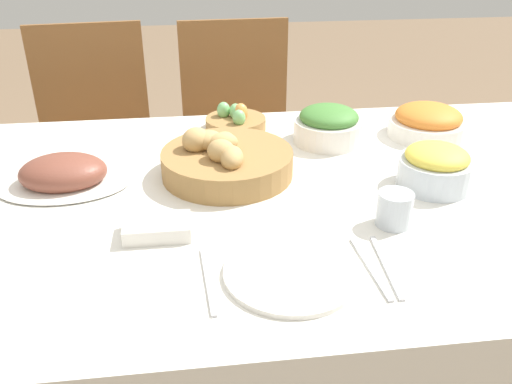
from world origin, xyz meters
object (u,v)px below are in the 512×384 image
(chair_far_left, at_px, (97,150))
(fork, at_px, (208,280))
(drinking_cup, at_px, (394,209))
(bread_basket, at_px, (225,160))
(pineapple_bowl, at_px, (435,167))
(spoon, at_px, (386,266))
(chair_far_center, at_px, (239,143))
(dinner_plate, at_px, (290,272))
(egg_basket, at_px, (236,121))
(green_salad_bowl, at_px, (328,125))
(ham_platter, at_px, (64,175))
(knife, at_px, (370,267))
(butter_dish, at_px, (157,228))
(carrot_bowl, at_px, (428,122))

(chair_far_left, relative_size, fork, 5.00)
(chair_far_left, height_order, drinking_cup, chair_far_left)
(bread_basket, distance_m, pineapple_bowl, 0.49)
(pineapple_bowl, relative_size, spoon, 0.88)
(chair_far_center, height_order, dinner_plate, chair_far_center)
(dinner_plate, relative_size, spoon, 1.25)
(chair_far_center, distance_m, fork, 1.24)
(egg_basket, height_order, dinner_plate, egg_basket)
(egg_basket, bearing_deg, chair_far_center, 83.59)
(chair_far_center, xyz_separation_m, green_salad_bowl, (0.19, -0.61, 0.30))
(ham_platter, height_order, knife, ham_platter)
(pineapple_bowl, distance_m, butter_dish, 0.64)
(green_salad_bowl, bearing_deg, dinner_plate, -109.86)
(butter_dish, bearing_deg, dinner_plate, -34.27)
(bread_basket, bearing_deg, fork, -98.66)
(egg_basket, bearing_deg, drinking_cup, -64.59)
(carrot_bowl, xyz_separation_m, fork, (-0.65, -0.60, -0.04))
(chair_far_left, distance_m, egg_basket, 0.74)
(chair_far_center, height_order, fork, chair_far_center)
(chair_far_center, height_order, ham_platter, chair_far_center)
(fork, xyz_separation_m, spoon, (0.32, 0.00, 0.00))
(chair_far_center, bearing_deg, ham_platter, -123.74)
(ham_platter, distance_m, fork, 0.52)
(carrot_bowl, bearing_deg, green_salad_bowl, -178.67)
(bread_basket, relative_size, knife, 1.63)
(knife, distance_m, spoon, 0.03)
(pineapple_bowl, bearing_deg, butter_dish, -167.91)
(bread_basket, bearing_deg, drinking_cup, -40.17)
(dinner_plate, height_order, fork, dinner_plate)
(egg_basket, relative_size, spoon, 0.90)
(pineapple_bowl, distance_m, drinking_cup, 0.22)
(carrot_bowl, height_order, drinking_cup, carrot_bowl)
(dinner_plate, bearing_deg, drinking_cup, 30.80)
(green_salad_bowl, bearing_deg, carrot_bowl, 1.33)
(chair_far_center, relative_size, fork, 5.00)
(dinner_plate, bearing_deg, knife, 0.00)
(chair_far_center, distance_m, knife, 1.23)
(carrot_bowl, relative_size, butter_dish, 1.64)
(carrot_bowl, relative_size, spoon, 1.12)
(pineapple_bowl, xyz_separation_m, knife, (-0.25, -0.30, -0.05))
(green_salad_bowl, bearing_deg, bread_basket, -149.57)
(spoon, bearing_deg, chair_far_center, 100.56)
(butter_dish, bearing_deg, egg_basket, 69.42)
(ham_platter, height_order, dinner_plate, ham_platter)
(ham_platter, height_order, butter_dish, ham_platter)
(chair_far_center, height_order, carrot_bowl, chair_far_center)
(carrot_bowl, bearing_deg, drinking_cup, -119.96)
(chair_far_left, relative_size, knife, 5.00)
(pineapple_bowl, relative_size, carrot_bowl, 0.79)
(egg_basket, distance_m, drinking_cup, 0.63)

